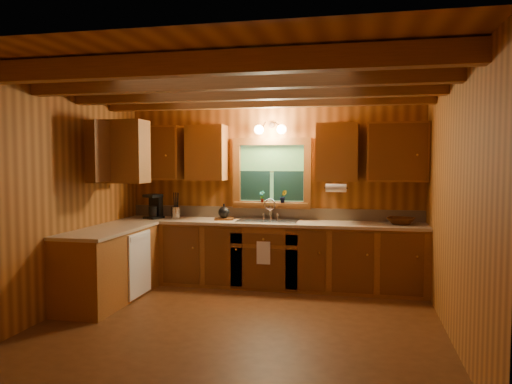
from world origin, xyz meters
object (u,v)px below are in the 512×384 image
object	(u,v)px
wicker_basket	(401,221)
coffee_maker	(155,206)
sink	(268,224)
cutting_board	(224,219)

from	to	relation	value
wicker_basket	coffee_maker	bearing A→B (deg)	-179.27
sink	cutting_board	world-z (taller)	sink
sink	cutting_board	xyz separation A→B (m)	(-0.64, 0.02, 0.06)
sink	coffee_maker	size ratio (longest dim) A/B	2.34
cutting_board	wicker_basket	distance (m)	2.39
cutting_board	coffee_maker	bearing A→B (deg)	169.43
sink	cutting_board	size ratio (longest dim) A/B	3.13
coffee_maker	wicker_basket	world-z (taller)	coffee_maker
sink	cutting_board	distance (m)	0.64
sink	coffee_maker	world-z (taller)	coffee_maker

